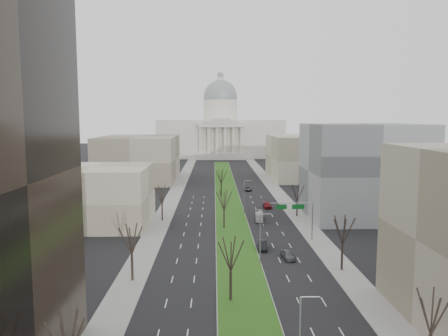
{
  "coord_description": "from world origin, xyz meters",
  "views": [
    {
      "loc": [
        -4.28,
        -18.6,
        25.65
      ],
      "look_at": [
        -1.36,
        108.46,
        10.89
      ],
      "focal_mm": 35.0,
      "sensor_mm": 36.0,
      "label": 1
    }
  ],
  "objects": [
    {
      "name": "ground",
      "position": [
        0.0,
        120.0,
        0.0
      ],
      "size": [
        600.0,
        600.0,
        0.0
      ],
      "primitive_type": "plane",
      "color": "black",
      "rests_on": "ground"
    },
    {
      "name": "median",
      "position": [
        0.0,
        118.99,
        0.1
      ],
      "size": [
        8.0,
        222.03,
        0.2
      ],
      "color": "#999993",
      "rests_on": "ground"
    },
    {
      "name": "sidewalk_left",
      "position": [
        -17.5,
        95.0,
        0.07
      ],
      "size": [
        5.0,
        330.0,
        0.15
      ],
      "primitive_type": "cube",
      "color": "gray",
      "rests_on": "ground"
    },
    {
      "name": "sidewalk_right",
      "position": [
        17.5,
        95.0,
        0.07
      ],
      "size": [
        5.0,
        330.0,
        0.15
      ],
      "primitive_type": "cube",
      "color": "gray",
      "rests_on": "ground"
    },
    {
      "name": "capitol",
      "position": [
        0.0,
        269.59,
        16.31
      ],
      "size": [
        80.0,
        46.0,
        55.0
      ],
      "color": "beige",
      "rests_on": "ground"
    },
    {
      "name": "building_beige_left",
      "position": [
        -33.0,
        85.0,
        7.0
      ],
      "size": [
        26.0,
        22.0,
        14.0
      ],
      "primitive_type": "cube",
      "color": "tan",
      "rests_on": "ground"
    },
    {
      "name": "building_grey_right",
      "position": [
        34.0,
        92.0,
        12.0
      ],
      "size": [
        28.0,
        26.0,
        24.0
      ],
      "primitive_type": "cube",
      "color": "slate",
      "rests_on": "ground"
    },
    {
      "name": "building_far_left",
      "position": [
        -35.0,
        160.0,
        9.0
      ],
      "size": [
        30.0,
        40.0,
        18.0
      ],
      "primitive_type": "cube",
      "color": "gray",
      "rests_on": "ground"
    },
    {
      "name": "building_far_right",
      "position": [
        35.0,
        165.0,
        9.0
      ],
      "size": [
        30.0,
        40.0,
        18.0
      ],
      "primitive_type": "cube",
      "color": "tan",
      "rests_on": "ground"
    },
    {
      "name": "tree_left_near",
      "position": [
        -17.2,
        18.0,
        6.61
      ],
      "size": [
        5.1,
        5.1,
        9.18
      ],
      "color": "black",
      "rests_on": "ground"
    },
    {
      "name": "tree_left_mid",
      "position": [
        -17.2,
        48.0,
        7.0
      ],
      "size": [
        5.4,
        5.4,
        9.72
      ],
      "color": "black",
      "rests_on": "ground"
    },
    {
      "name": "tree_left_far",
      "position": [
        -17.2,
        88.0,
        6.84
      ],
      "size": [
        5.28,
        5.28,
        9.5
      ],
      "color": "black",
      "rests_on": "ground"
    },
    {
      "name": "tree_right_near",
      "position": [
        17.2,
        22.0,
        6.69
      ],
      "size": [
        5.16,
        5.16,
        9.29
      ],
      "color": "black",
      "rests_on": "ground"
    },
    {
      "name": "tree_right_mid",
      "position": [
        17.2,
        52.0,
        7.16
      ],
      "size": [
        5.52,
        5.52,
        9.94
      ],
      "color": "black",
      "rests_on": "ground"
    },
    {
      "name": "tree_right_far",
      "position": [
        17.2,
        92.0,
        6.53
      ],
      "size": [
        5.04,
        5.04,
        9.07
      ],
      "color": "black",
      "rests_on": "ground"
    },
    {
      "name": "tree_median_a",
      "position": [
        -2.0,
        40.0,
        7.0
      ],
      "size": [
        5.4,
        5.4,
        9.72
      ],
      "color": "black",
      "rests_on": "ground"
    },
    {
      "name": "tree_median_b",
      "position": [
        -2.0,
        80.0,
        7.0
      ],
      "size": [
        5.4,
        5.4,
        9.72
      ],
      "color": "black",
      "rests_on": "ground"
    },
    {
      "name": "tree_median_c",
      "position": [
        -2.0,
        120.0,
        7.0
      ],
      "size": [
        5.4,
        5.4,
        9.72
      ],
      "color": "black",
      "rests_on": "ground"
    },
    {
      "name": "streetlamp_median_b",
      "position": [
        3.76,
        55.0,
        4.81
      ],
      "size": [
        1.9,
        0.2,
        9.16
      ],
      "color": "gray",
      "rests_on": "ground"
    },
    {
      "name": "streetlamp_median_c",
      "position": [
        3.76,
        95.0,
        4.81
      ],
      "size": [
        1.9,
        0.2,
        9.16
      ],
      "color": "gray",
      "rests_on": "ground"
    },
    {
      "name": "mast_arm_signs",
      "position": [
        13.49,
        70.03,
        6.11
      ],
      "size": [
        9.12,
        0.24,
        8.09
      ],
      "color": "gray",
      "rests_on": "ground"
    },
    {
      "name": "car_grey_near",
      "position": [
        9.12,
        58.13,
        0.79
      ],
      "size": [
        2.43,
        4.86,
        1.59
      ],
      "primitive_type": "imported",
      "rotation": [
        0.0,
        0.0,
        0.12
      ],
      "color": "#4C4F54",
      "rests_on": "ground"
    },
    {
      "name": "car_black",
      "position": [
        5.2,
        64.18,
        0.82
      ],
      "size": [
        2.12,
        5.1,
        1.64
      ],
      "primitive_type": "imported",
      "rotation": [
        0.0,
        0.0,
        -0.08
      ],
      "color": "black",
      "rests_on": "ground"
    },
    {
      "name": "car_red",
      "position": [
        10.85,
        103.38,
        0.78
      ],
      "size": [
        2.31,
        5.45,
        1.57
      ],
      "primitive_type": "imported",
      "rotation": [
        0.0,
        0.0,
        -0.02
      ],
      "color": "maroon",
      "rests_on": "ground"
    },
    {
      "name": "car_grey_far",
      "position": [
        7.56,
        132.8,
        0.69
      ],
      "size": [
        2.82,
        5.17,
        1.37
      ],
      "primitive_type": "imported",
      "rotation": [
        0.0,
        0.0,
        0.11
      ],
      "color": "#414347",
      "rests_on": "ground"
    },
    {
      "name": "box_van",
      "position": [
        7.04,
        88.31,
        1.08
      ],
      "size": [
        2.49,
        7.88,
        2.16
      ],
      "primitive_type": "imported",
      "rotation": [
        0.0,
        0.0,
        -0.09
      ],
      "color": "silver",
      "rests_on": "ground"
    }
  ]
}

